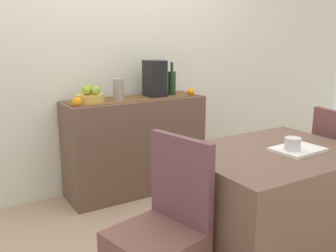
% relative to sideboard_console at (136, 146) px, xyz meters
% --- Properties ---
extents(ground_plane, '(6.40, 6.40, 0.02)m').
position_rel_sideboard_console_xyz_m(ground_plane, '(-0.09, -0.92, -0.43)').
color(ground_plane, tan).
rests_on(ground_plane, ground).
extents(room_wall_rear, '(6.40, 0.06, 2.70)m').
position_rel_sideboard_console_xyz_m(room_wall_rear, '(-0.09, 0.26, 0.93)').
color(room_wall_rear, silver).
rests_on(room_wall_rear, ground).
extents(sideboard_console, '(1.23, 0.42, 0.85)m').
position_rel_sideboard_console_xyz_m(sideboard_console, '(0.00, 0.00, 0.00)').
color(sideboard_console, brown).
rests_on(sideboard_console, ground).
extents(table_runner, '(1.16, 0.32, 0.01)m').
position_rel_sideboard_console_xyz_m(table_runner, '(-0.00, 0.00, 0.43)').
color(table_runner, brown).
rests_on(table_runner, sideboard_console).
extents(fruit_bowl, '(0.23, 0.23, 0.06)m').
position_rel_sideboard_console_xyz_m(fruit_bowl, '(-0.40, 0.00, 0.46)').
color(fruit_bowl, gold).
rests_on(fruit_bowl, table_runner).
extents(apple_front, '(0.08, 0.08, 0.08)m').
position_rel_sideboard_console_xyz_m(apple_front, '(-0.39, 0.05, 0.53)').
color(apple_front, olive).
rests_on(apple_front, fruit_bowl).
extents(apple_left, '(0.07, 0.07, 0.07)m').
position_rel_sideboard_console_xyz_m(apple_left, '(-0.36, -0.04, 0.53)').
color(apple_left, '#91B338').
rests_on(apple_left, fruit_bowl).
extents(apple_right, '(0.07, 0.07, 0.07)m').
position_rel_sideboard_console_xyz_m(apple_right, '(-0.43, -0.01, 0.53)').
color(apple_right, '#93A82E').
rests_on(apple_right, fruit_bowl).
extents(wine_bottle, '(0.07, 0.07, 0.30)m').
position_rel_sideboard_console_xyz_m(wine_bottle, '(0.38, 0.00, 0.54)').
color(wine_bottle, '#203B1E').
rests_on(wine_bottle, sideboard_console).
extents(coffee_maker, '(0.16, 0.18, 0.32)m').
position_rel_sideboard_console_xyz_m(coffee_maker, '(0.20, 0.00, 0.59)').
color(coffee_maker, black).
rests_on(coffee_maker, sideboard_console).
extents(ceramic_vase, '(0.09, 0.09, 0.18)m').
position_rel_sideboard_console_xyz_m(ceramic_vase, '(-0.15, 0.00, 0.51)').
color(ceramic_vase, gray).
rests_on(ceramic_vase, sideboard_console).
extents(orange_loose_far, '(0.07, 0.07, 0.07)m').
position_rel_sideboard_console_xyz_m(orange_loose_far, '(-0.54, -0.10, 0.46)').
color(orange_loose_far, orange).
rests_on(orange_loose_far, sideboard_console).
extents(orange_loose_near_bowl, '(0.07, 0.07, 0.07)m').
position_rel_sideboard_console_xyz_m(orange_loose_near_bowl, '(0.52, -0.10, 0.46)').
color(orange_loose_near_bowl, orange).
rests_on(orange_loose_near_bowl, sideboard_console).
extents(dining_table, '(1.01, 0.78, 0.74)m').
position_rel_sideboard_console_xyz_m(dining_table, '(0.15, -1.47, -0.05)').
color(dining_table, brown).
rests_on(dining_table, ground).
extents(open_book, '(0.29, 0.23, 0.02)m').
position_rel_sideboard_console_xyz_m(open_book, '(0.26, -1.55, 0.32)').
color(open_book, white).
rests_on(open_book, dining_table).
extents(coffee_cup, '(0.09, 0.09, 0.09)m').
position_rel_sideboard_console_xyz_m(coffee_cup, '(0.20, -1.56, 0.36)').
color(coffee_cup, silver).
rests_on(coffee_cup, dining_table).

